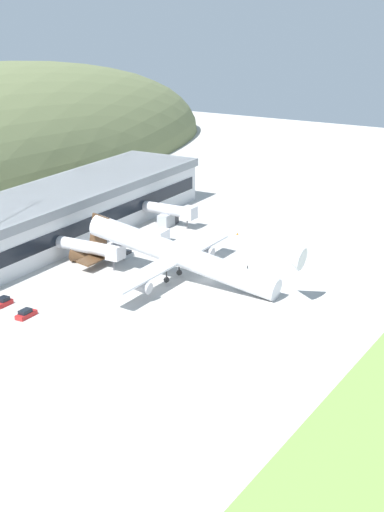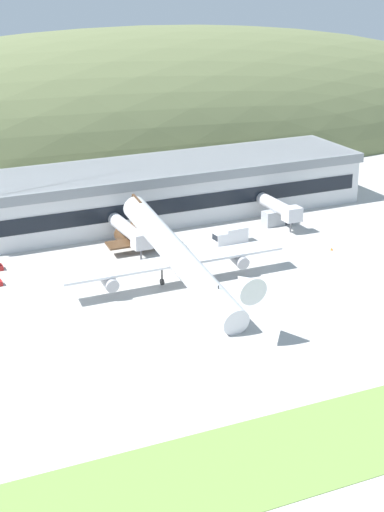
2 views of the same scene
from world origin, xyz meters
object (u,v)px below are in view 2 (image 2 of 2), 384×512
fuel_truck (231,236)px  traffic_cone_0 (332,249)px  terminal_building (165,186)px  box_truck (277,218)px  service_car_1 (176,246)px  cargo_airplane (177,258)px  traffic_cone_1 (179,267)px  jetway_0 (131,232)px  jetway_1 (280,208)px

fuel_truck → traffic_cone_0: size_ratio=12.05×
terminal_building → traffic_cone_0: (19.64, -34.11, -6.09)m
fuel_truck → box_truck: box_truck is taller
fuel_truck → service_car_1: bearing=173.2°
cargo_airplane → traffic_cone_1: 9.68m
cargo_airplane → box_truck: bearing=33.9°
cargo_airplane → fuel_truck: 24.73m
jetway_0 → traffic_cone_0: 38.37m
fuel_truck → box_truck: 15.15m
cargo_airplane → traffic_cone_1: (3.79, 7.43, -4.92)m
jetway_0 → jetway_1: bearing=1.8°
terminal_building → box_truck: terminal_building is taller
jetway_1 → traffic_cone_1: 31.80m
fuel_truck → jetway_1: bearing=18.9°
terminal_building → traffic_cone_1: (-10.68, -30.67, -6.09)m
terminal_building → traffic_cone_0: size_ratio=149.90×
fuel_truck → terminal_building: bearing=100.6°
terminal_building → box_truck: 24.77m
jetway_0 → jetway_1: same height
fuel_truck → traffic_cone_0: fuel_truck is taller
traffic_cone_0 → fuel_truck: bearing=142.6°
terminal_building → traffic_cone_1: terminal_building is taller
service_car_1 → traffic_cone_1: bearing=-111.3°
terminal_building → jetway_0: bearing=-129.4°
traffic_cone_0 → traffic_cone_1: size_ratio=1.00×
jetway_0 → service_car_1: (8.35, -2.39, -3.40)m
terminal_building → box_truck: size_ratio=13.22×
service_car_1 → fuel_truck: bearing=-6.8°
fuel_truck → box_truck: (13.90, 6.04, 0.02)m
traffic_cone_0 → traffic_cone_1: bearing=173.5°
box_truck → cargo_airplane: bearing=-146.1°
jetway_0 → cargo_airplane: size_ratio=0.31×
jetway_1 → service_car_1: size_ratio=3.79×
jetway_1 → traffic_cone_1: bearing=-155.4°
jetway_1 → fuel_truck: size_ratio=1.98×
terminal_building → fuel_truck: size_ratio=12.44×
jetway_0 → fuel_truck: 19.92m
cargo_airplane → traffic_cone_0: bearing=6.7°
jetway_1 → fuel_truck: 14.89m
terminal_building → cargo_airplane: size_ratio=1.68×
jetway_0 → fuel_truck: bearing=-10.8°
cargo_airplane → traffic_cone_1: bearing=63.0°
terminal_building → jetway_1: size_ratio=6.29×
jetway_1 → service_car_1: jetway_1 is taller
terminal_building → traffic_cone_0: 39.83m
cargo_airplane → fuel_truck: cargo_airplane is taller
cargo_airplane → fuel_truck: (18.63, 15.83, -3.76)m
terminal_building → jetway_1: 25.26m
jetway_0 → traffic_cone_1: (4.56, -12.12, -3.71)m
box_truck → traffic_cone_0: bearing=-85.0°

